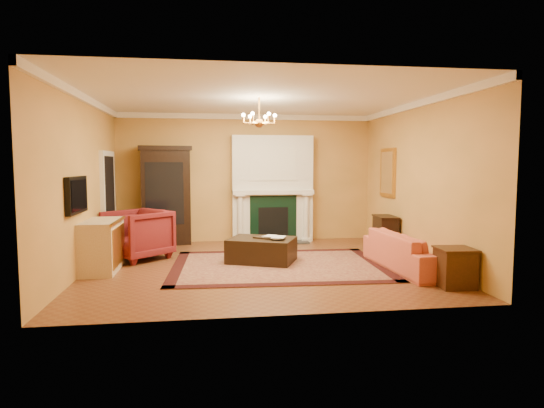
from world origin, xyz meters
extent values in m
cube|color=brown|center=(0.00, 0.00, -0.01)|extent=(6.00, 5.50, 0.02)
cube|color=white|center=(0.00, 0.00, 3.01)|extent=(6.00, 5.50, 0.02)
cube|color=#D89C4D|center=(0.00, 2.76, 1.50)|extent=(6.00, 0.02, 3.00)
cube|color=#D89C4D|center=(0.00, -2.76, 1.50)|extent=(6.00, 0.02, 3.00)
cube|color=#D89C4D|center=(-3.01, 0.00, 1.50)|extent=(0.02, 5.50, 3.00)
cube|color=#D89C4D|center=(3.01, 0.00, 1.50)|extent=(0.02, 5.50, 3.00)
cube|color=silver|center=(0.60, 2.59, 1.25)|extent=(1.90, 0.32, 2.50)
cube|color=silver|center=(0.60, 2.42, 1.85)|extent=(1.10, 0.01, 0.80)
cube|color=#0E3220|center=(0.60, 2.42, 0.55)|extent=(1.10, 0.02, 1.10)
cube|color=black|center=(0.60, 2.42, 0.45)|extent=(0.70, 0.02, 0.75)
cube|color=#333333|center=(0.60, 2.30, 0.02)|extent=(1.60, 0.50, 0.04)
cube|color=silver|center=(0.60, 2.53, 1.18)|extent=(1.90, 0.44, 0.10)
cylinder|color=silver|center=(-0.18, 2.41, 0.59)|extent=(0.14, 0.14, 1.18)
cylinder|color=silver|center=(1.38, 2.41, 0.59)|extent=(0.14, 0.14, 1.18)
cube|color=white|center=(0.00, 2.71, 2.94)|extent=(6.00, 0.08, 0.12)
cube|color=white|center=(-2.96, 0.00, 2.94)|extent=(0.08, 5.50, 0.12)
cube|color=white|center=(2.96, 0.00, 2.94)|extent=(0.08, 5.50, 0.12)
cube|color=silver|center=(-2.96, 1.70, 1.05)|extent=(0.08, 1.05, 2.10)
cube|color=black|center=(-2.92, 1.70, 1.02)|extent=(0.02, 0.85, 1.95)
cube|color=black|center=(-2.95, -0.60, 1.35)|extent=(0.08, 0.95, 0.58)
cube|color=black|center=(-2.90, -0.60, 1.35)|extent=(0.01, 0.85, 0.48)
cube|color=gold|center=(2.97, 1.40, 1.65)|extent=(0.05, 0.76, 1.05)
cube|color=white|center=(2.94, 1.40, 1.65)|extent=(0.01, 0.62, 0.90)
cylinder|color=#BA7C33|center=(0.00, 0.00, 2.80)|extent=(0.03, 0.03, 0.40)
sphere|color=#BA7C33|center=(0.00, 0.00, 2.55)|extent=(0.16, 0.16, 0.16)
sphere|color=#FFE5B2|center=(0.28, 0.00, 2.69)|extent=(0.07, 0.07, 0.07)
sphere|color=#FFE5B2|center=(0.14, 0.24, 2.69)|extent=(0.07, 0.07, 0.07)
sphere|color=#FFE5B2|center=(-0.14, 0.24, 2.69)|extent=(0.07, 0.07, 0.07)
sphere|color=#FFE5B2|center=(-0.28, 0.00, 2.69)|extent=(0.07, 0.07, 0.07)
sphere|color=#FFE5B2|center=(-0.14, -0.24, 2.69)|extent=(0.07, 0.07, 0.07)
sphere|color=#FFE5B2|center=(0.14, -0.24, 2.69)|extent=(0.07, 0.07, 0.07)
cube|color=#4F101A|center=(0.33, -0.07, 0.01)|extent=(3.90, 2.99, 0.02)
cube|color=black|center=(-1.87, 2.49, 1.07)|extent=(1.13, 0.63, 2.14)
imported|color=maroon|center=(-2.27, 0.89, 0.53)|extent=(1.40, 1.40, 1.05)
cylinder|color=black|center=(-2.14, 1.10, 0.02)|extent=(0.30, 0.30, 0.04)
cylinder|color=black|center=(-2.14, 1.10, 0.38)|extent=(0.06, 0.06, 0.68)
cylinder|color=white|center=(-2.14, 1.10, 0.75)|extent=(0.43, 0.43, 0.03)
cube|color=beige|center=(-2.73, -0.01, 0.44)|extent=(0.56, 1.18, 0.87)
imported|color=#C9583F|center=(2.57, -0.66, 0.43)|extent=(0.74, 2.22, 0.86)
cube|color=#3A1D0F|center=(2.72, -1.85, 0.28)|extent=(0.52, 0.52, 0.56)
cube|color=black|center=(2.78, 0.99, 0.36)|extent=(0.42, 0.67, 0.72)
cube|color=black|center=(0.07, 0.27, 0.24)|extent=(1.42, 1.25, 0.44)
cube|color=black|center=(0.16, 0.28, 0.47)|extent=(0.51, 0.50, 0.03)
imported|color=gray|center=(0.13, 0.29, 0.62)|extent=(0.18, 0.14, 0.27)
imported|color=gray|center=(0.25, 0.12, 0.64)|extent=(0.23, 0.10, 0.32)
cylinder|color=tan|center=(-0.03, 2.53, 1.28)|extent=(0.12, 0.12, 0.10)
cone|color=#0E350E|center=(-0.03, 2.53, 1.52)|extent=(0.18, 0.18, 0.37)
cylinder|color=tan|center=(1.16, 2.53, 1.28)|extent=(0.12, 0.12, 0.10)
cone|color=#0E350E|center=(1.16, 2.53, 1.51)|extent=(0.17, 0.17, 0.37)
camera|label=1|loc=(-0.90, -8.05, 1.83)|focal=30.00mm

